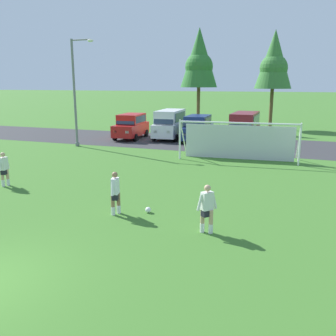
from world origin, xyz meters
TOP-DOWN VIEW (x-y plane):
  - ground_plane at (0.00, 15.00)m, footprint 400.00×400.00m
  - parking_lot_strip at (0.00, 23.20)m, footprint 52.00×8.40m
  - soccer_ball at (2.08, 6.20)m, footprint 0.22×0.22m
  - soccer_goal at (3.71, 17.31)m, footprint 7.54×2.46m
  - player_striker_near at (0.99, 5.65)m, footprint 0.32×0.75m
  - player_midfield_center at (4.63, 5.08)m, footprint 0.62×0.54m
  - player_defender_far at (-5.81, 7.34)m, footprint 0.31×0.75m
  - parked_car_slot_far_left at (-6.73, 23.43)m, footprint 2.41×4.74m
  - parked_car_slot_left at (-3.41, 24.39)m, footprint 2.43×4.92m
  - parked_car_slot_center_left at (-0.76, 23.84)m, footprint 2.27×4.67m
  - parked_car_slot_center at (3.19, 23.68)m, footprint 2.26×4.83m
  - tree_left_edge at (-3.18, 33.12)m, footprint 3.95×3.95m
  - tree_mid_left at (4.39, 34.91)m, footprint 3.83×3.83m
  - street_lamp at (-8.82, 18.31)m, footprint 2.00×0.32m

SIDE VIEW (x-z plane):
  - ground_plane at x=0.00m, z-range 0.00..0.00m
  - parking_lot_strip at x=0.00m, z-range 0.00..0.01m
  - soccer_ball at x=2.08m, z-range 0.00..0.22m
  - player_striker_near at x=0.99m, z-range 0.00..1.64m
  - player_midfield_center at x=4.63m, z-range 0.00..1.64m
  - player_defender_far at x=-5.81m, z-range 0.00..1.64m
  - parked_car_slot_far_left at x=-6.73m, z-range 0.03..2.19m
  - parked_car_slot_center_left at x=-0.76m, z-range 0.03..2.19m
  - soccer_goal at x=3.71m, z-range 0.01..2.58m
  - parked_car_slot_left at x=-3.41m, z-range 0.08..2.60m
  - parked_car_slot_center at x=3.19m, z-range 0.08..2.60m
  - street_lamp at x=-8.82m, z-range 0.14..8.15m
  - tree_mid_left at x=4.39m, z-range 1.91..12.13m
  - tree_left_edge at x=-3.18m, z-range 1.97..12.50m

